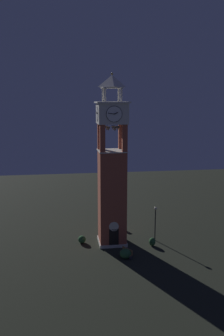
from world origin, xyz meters
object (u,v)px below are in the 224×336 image
(trash_bin, at_px, (123,227))
(lamp_post, at_px, (155,218))
(clock_tower, at_px, (112,176))
(park_bench, at_px, (127,253))

(trash_bin, bearing_deg, lamp_post, -50.78)
(clock_tower, bearing_deg, trash_bin, 63.37)
(park_bench, distance_m, trash_bin, 7.97)
(park_bench, relative_size, lamp_post, 0.38)
(lamp_post, relative_size, trash_bin, 5.18)
(park_bench, distance_m, lamp_post, 6.22)
(clock_tower, xyz_separation_m, trash_bin, (1.95, 3.89, -7.69))
(park_bench, xyz_separation_m, lamp_post, (4.16, 3.96, 2.36))
(clock_tower, height_order, park_bench, clock_tower)
(lamp_post, bearing_deg, trash_bin, 129.22)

